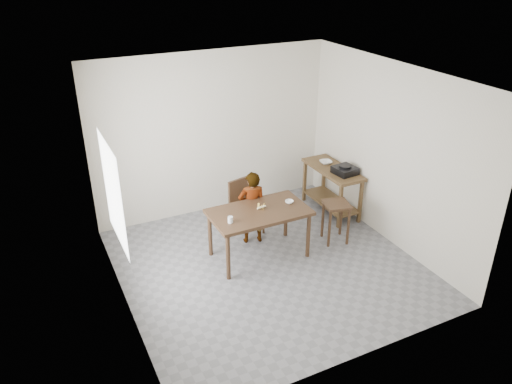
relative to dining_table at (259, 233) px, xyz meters
name	(u,v)px	position (x,y,z in m)	size (l,w,h in m)	color
floor	(268,267)	(0.00, -0.30, -0.40)	(4.00, 4.00, 0.04)	slate
ceiling	(271,76)	(0.00, -0.30, 2.35)	(4.00, 4.00, 0.04)	white
wall_back	(212,133)	(0.00, 1.72, 0.98)	(4.00, 0.04, 2.70)	silver
wall_front	(365,258)	(0.00, -2.32, 0.98)	(4.00, 0.04, 2.70)	silver
wall_left	(114,213)	(-2.02, -0.30, 0.98)	(0.04, 4.00, 2.70)	silver
wall_right	(391,155)	(2.02, -0.30, 0.98)	(0.04, 4.00, 2.70)	silver
window_pane	(113,194)	(-1.97, -0.10, 1.12)	(0.02, 1.10, 1.30)	white
dining_table	(259,233)	(0.00, 0.00, 0.00)	(1.40, 0.80, 0.75)	#402A19
prep_counter	(331,190)	(1.72, 0.70, 0.03)	(0.50, 1.20, 0.80)	brown
child	(252,208)	(0.09, 0.41, 0.21)	(0.42, 0.28, 1.16)	silver
dining_chair	(247,208)	(0.13, 0.67, 0.06)	(0.42, 0.42, 0.87)	#402A19
stool	(335,222)	(1.24, -0.13, -0.05)	(0.36, 0.36, 0.64)	#402A19
glass_tumbler	(230,220)	(-0.50, -0.13, 0.42)	(0.07, 0.07, 0.09)	white
small_bowl	(289,202)	(0.50, 0.01, 0.39)	(0.12, 0.12, 0.04)	white
banana	(262,207)	(0.06, 0.04, 0.40)	(0.15, 0.11, 0.05)	#D4C54D
serving_bowl	(326,162)	(1.71, 0.91, 0.45)	(0.20, 0.20, 0.05)	white
gas_burner	(345,170)	(1.77, 0.43, 0.48)	(0.34, 0.34, 0.11)	black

